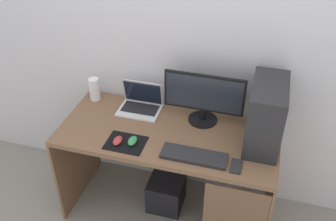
{
  "coord_description": "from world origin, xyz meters",
  "views": [
    {
      "loc": [
        0.56,
        -1.96,
        2.4
      ],
      "look_at": [
        0.0,
        0.0,
        0.96
      ],
      "focal_mm": 40.48,
      "sensor_mm": 36.0,
      "label": 1
    }
  ],
  "objects_px": {
    "cell_phone": "(236,166)",
    "subwoofer": "(166,193)",
    "pc_tower": "(266,115)",
    "monitor": "(204,98)",
    "mouse_right": "(118,141)",
    "keyboard": "(194,156)",
    "mouse_left": "(132,141)",
    "speaker": "(94,89)",
    "laptop": "(141,104)"
  },
  "relations": [
    {
      "from": "laptop",
      "to": "keyboard",
      "type": "bearing_deg",
      "value": -39.4
    },
    {
      "from": "cell_phone",
      "to": "subwoofer",
      "type": "relative_size",
      "value": 0.49
    },
    {
      "from": "mouse_left",
      "to": "mouse_right",
      "type": "distance_m",
      "value": 0.1
    },
    {
      "from": "monitor",
      "to": "cell_phone",
      "type": "height_order",
      "value": "monitor"
    },
    {
      "from": "mouse_left",
      "to": "mouse_right",
      "type": "height_order",
      "value": "same"
    },
    {
      "from": "mouse_right",
      "to": "subwoofer",
      "type": "xyz_separation_m",
      "value": [
        0.26,
        0.24,
        -0.67
      ]
    },
    {
      "from": "mouse_left",
      "to": "cell_phone",
      "type": "height_order",
      "value": "mouse_left"
    },
    {
      "from": "pc_tower",
      "to": "cell_phone",
      "type": "bearing_deg",
      "value": -113.68
    },
    {
      "from": "speaker",
      "to": "subwoofer",
      "type": "xyz_separation_m",
      "value": [
        0.63,
        -0.21,
        -0.74
      ]
    },
    {
      "from": "pc_tower",
      "to": "subwoofer",
      "type": "xyz_separation_m",
      "value": [
        -0.65,
        -0.04,
        -0.87
      ]
    },
    {
      "from": "keyboard",
      "to": "pc_tower",
      "type": "bearing_deg",
      "value": 35.09
    },
    {
      "from": "monitor",
      "to": "keyboard",
      "type": "bearing_deg",
      "value": -85.84
    },
    {
      "from": "keyboard",
      "to": "mouse_left",
      "type": "relative_size",
      "value": 4.38
    },
    {
      "from": "laptop",
      "to": "mouse_left",
      "type": "bearing_deg",
      "value": -78.33
    },
    {
      "from": "pc_tower",
      "to": "subwoofer",
      "type": "distance_m",
      "value": 1.08
    },
    {
      "from": "keyboard",
      "to": "mouse_right",
      "type": "xyz_separation_m",
      "value": [
        -0.52,
        -0.01,
        0.01
      ]
    },
    {
      "from": "pc_tower",
      "to": "mouse_right",
      "type": "bearing_deg",
      "value": -162.79
    },
    {
      "from": "speaker",
      "to": "pc_tower",
      "type": "bearing_deg",
      "value": -7.31
    },
    {
      "from": "mouse_right",
      "to": "pc_tower",
      "type": "bearing_deg",
      "value": 17.21
    },
    {
      "from": "pc_tower",
      "to": "cell_phone",
      "type": "xyz_separation_m",
      "value": [
        -0.13,
        -0.29,
        -0.21
      ]
    },
    {
      "from": "pc_tower",
      "to": "speaker",
      "type": "distance_m",
      "value": 1.29
    },
    {
      "from": "keyboard",
      "to": "cell_phone",
      "type": "bearing_deg",
      "value": -2.71
    },
    {
      "from": "speaker",
      "to": "mouse_left",
      "type": "xyz_separation_m",
      "value": [
        0.46,
        -0.42,
        -0.07
      ]
    },
    {
      "from": "speaker",
      "to": "keyboard",
      "type": "bearing_deg",
      "value": -26.51
    },
    {
      "from": "cell_phone",
      "to": "mouse_left",
      "type": "bearing_deg",
      "value": 177.28
    },
    {
      "from": "mouse_left",
      "to": "mouse_right",
      "type": "relative_size",
      "value": 1.0
    },
    {
      "from": "pc_tower",
      "to": "keyboard",
      "type": "height_order",
      "value": "pc_tower"
    },
    {
      "from": "subwoofer",
      "to": "pc_tower",
      "type": "bearing_deg",
      "value": 3.88
    },
    {
      "from": "pc_tower",
      "to": "cell_phone",
      "type": "relative_size",
      "value": 3.36
    },
    {
      "from": "keyboard",
      "to": "speaker",
      "type": "bearing_deg",
      "value": 153.49
    },
    {
      "from": "monitor",
      "to": "speaker",
      "type": "height_order",
      "value": "monitor"
    },
    {
      "from": "speaker",
      "to": "mouse_left",
      "type": "height_order",
      "value": "speaker"
    },
    {
      "from": "laptop",
      "to": "keyboard",
      "type": "relative_size",
      "value": 0.73
    },
    {
      "from": "keyboard",
      "to": "mouse_right",
      "type": "distance_m",
      "value": 0.52
    },
    {
      "from": "monitor",
      "to": "subwoofer",
      "type": "bearing_deg",
      "value": -144.73
    },
    {
      "from": "keyboard",
      "to": "laptop",
      "type": "bearing_deg",
      "value": 140.6
    },
    {
      "from": "speaker",
      "to": "mouse_right",
      "type": "distance_m",
      "value": 0.58
    },
    {
      "from": "mouse_right",
      "to": "subwoofer",
      "type": "height_order",
      "value": "mouse_right"
    },
    {
      "from": "cell_phone",
      "to": "subwoofer",
      "type": "height_order",
      "value": "cell_phone"
    },
    {
      "from": "subwoofer",
      "to": "cell_phone",
      "type": "bearing_deg",
      "value": -25.21
    },
    {
      "from": "speaker",
      "to": "cell_phone",
      "type": "height_order",
      "value": "speaker"
    },
    {
      "from": "subwoofer",
      "to": "mouse_left",
      "type": "bearing_deg",
      "value": -128.07
    },
    {
      "from": "pc_tower",
      "to": "speaker",
      "type": "height_order",
      "value": "pc_tower"
    },
    {
      "from": "monitor",
      "to": "mouse_right",
      "type": "height_order",
      "value": "monitor"
    },
    {
      "from": "monitor",
      "to": "pc_tower",
      "type": "bearing_deg",
      "value": -15.3
    },
    {
      "from": "pc_tower",
      "to": "laptop",
      "type": "xyz_separation_m",
      "value": [
        -0.9,
        0.14,
        -0.18
      ]
    },
    {
      "from": "speaker",
      "to": "subwoofer",
      "type": "bearing_deg",
      "value": -18.28
    },
    {
      "from": "laptop",
      "to": "speaker",
      "type": "relative_size",
      "value": 1.71
    },
    {
      "from": "keyboard",
      "to": "monitor",
      "type": "bearing_deg",
      "value": 94.16
    },
    {
      "from": "pc_tower",
      "to": "keyboard",
      "type": "bearing_deg",
      "value": -144.91
    }
  ]
}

